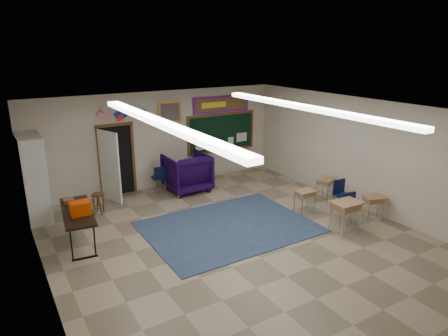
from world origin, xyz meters
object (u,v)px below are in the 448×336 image
wingback_armchair (187,172)px  wooden_stool (99,203)px  student_desk_front_left (305,200)px  folding_table (79,225)px  student_desk_front_right (325,188)px

wingback_armchair → wooden_stool: 2.86m
student_desk_front_left → folding_table: bearing=168.3°
folding_table → wooden_stool: 1.61m
wingback_armchair → folding_table: bearing=26.8°
student_desk_front_right → wooden_stool: (-5.78, 2.47, -0.10)m
student_desk_front_left → student_desk_front_right: 1.12m
wingback_armchair → student_desk_front_left: size_ratio=1.98×
student_desk_front_left → wooden_stool: size_ratio=1.12×
wingback_armchair → wooden_stool: (-2.82, -0.40, -0.28)m
wingback_armchair → student_desk_front_left: (1.90, -3.20, -0.22)m
student_desk_front_left → student_desk_front_right: (1.06, 0.33, 0.03)m
wooden_stool → student_desk_front_right: bearing=-23.1°
student_desk_front_left → folding_table: (-5.51, 1.40, 0.07)m
student_desk_front_left → student_desk_front_right: size_ratio=0.90×
student_desk_front_left → folding_table: size_ratio=0.33×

